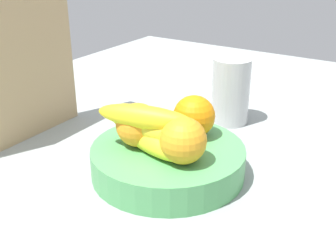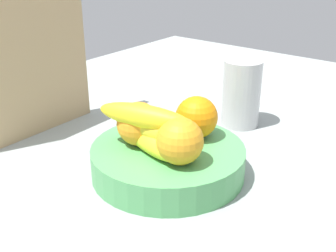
{
  "view_description": "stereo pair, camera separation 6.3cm",
  "coord_description": "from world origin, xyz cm",
  "px_view_note": "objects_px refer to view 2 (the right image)",
  "views": [
    {
      "loc": [
        -58.46,
        -34.62,
        39.04
      ],
      "look_at": [
        -2.18,
        1.43,
        9.28
      ],
      "focal_mm": 45.98,
      "sensor_mm": 36.0,
      "label": 1
    },
    {
      "loc": [
        -54.81,
        -39.77,
        39.04
      ],
      "look_at": [
        -2.18,
        1.43,
        9.28
      ],
      "focal_mm": 45.98,
      "sensor_mm": 36.0,
      "label": 2
    }
  ],
  "objects_px": {
    "orange_front_right": "(139,124)",
    "fruit_bowl": "(168,160)",
    "banana_bunch": "(147,128)",
    "cutting_board": "(29,50)",
    "thermos_tumbler": "(241,93)",
    "orange_center": "(180,141)",
    "orange_front_left": "(198,118)"
  },
  "relations": [
    {
      "from": "fruit_bowl",
      "to": "cutting_board",
      "type": "distance_m",
      "value": 0.37
    },
    {
      "from": "orange_front_right",
      "to": "cutting_board",
      "type": "relative_size",
      "value": 0.21
    },
    {
      "from": "orange_front_left",
      "to": "cutting_board",
      "type": "relative_size",
      "value": 0.21
    },
    {
      "from": "orange_front_right",
      "to": "thermos_tumbler",
      "type": "bearing_deg",
      "value": -7.66
    },
    {
      "from": "orange_front_left",
      "to": "orange_front_right",
      "type": "bearing_deg",
      "value": 142.73
    },
    {
      "from": "orange_front_right",
      "to": "cutting_board",
      "type": "bearing_deg",
      "value": 91.62
    },
    {
      "from": "orange_front_right",
      "to": "orange_center",
      "type": "distance_m",
      "value": 0.1
    },
    {
      "from": "cutting_board",
      "to": "thermos_tumbler",
      "type": "relative_size",
      "value": 2.45
    },
    {
      "from": "orange_front_right",
      "to": "cutting_board",
      "type": "distance_m",
      "value": 0.3
    },
    {
      "from": "orange_front_right",
      "to": "thermos_tumbler",
      "type": "height_order",
      "value": "thermos_tumbler"
    },
    {
      "from": "cutting_board",
      "to": "thermos_tumbler",
      "type": "xyz_separation_m",
      "value": [
        0.3,
        -0.32,
        -0.11
      ]
    },
    {
      "from": "orange_front_right",
      "to": "orange_front_left",
      "type": "bearing_deg",
      "value": -37.27
    },
    {
      "from": "orange_center",
      "to": "thermos_tumbler",
      "type": "height_order",
      "value": "thermos_tumbler"
    },
    {
      "from": "fruit_bowl",
      "to": "thermos_tumbler",
      "type": "xyz_separation_m",
      "value": [
        0.27,
        0.01,
        0.05
      ]
    },
    {
      "from": "orange_center",
      "to": "thermos_tumbler",
      "type": "distance_m",
      "value": 0.31
    },
    {
      "from": "banana_bunch",
      "to": "cutting_board",
      "type": "bearing_deg",
      "value": 89.56
    },
    {
      "from": "orange_front_left",
      "to": "thermos_tumbler",
      "type": "distance_m",
      "value": 0.21
    },
    {
      "from": "orange_front_right",
      "to": "fruit_bowl",
      "type": "bearing_deg",
      "value": -66.62
    },
    {
      "from": "fruit_bowl",
      "to": "orange_center",
      "type": "bearing_deg",
      "value": -123.13
    },
    {
      "from": "fruit_bowl",
      "to": "cutting_board",
      "type": "bearing_deg",
      "value": 94.97
    },
    {
      "from": "banana_bunch",
      "to": "cutting_board",
      "type": "relative_size",
      "value": 0.5
    },
    {
      "from": "cutting_board",
      "to": "orange_front_left",
      "type": "bearing_deg",
      "value": -75.5
    },
    {
      "from": "orange_front_right",
      "to": "banana_bunch",
      "type": "distance_m",
      "value": 0.03
    },
    {
      "from": "fruit_bowl",
      "to": "thermos_tumbler",
      "type": "distance_m",
      "value": 0.28
    },
    {
      "from": "cutting_board",
      "to": "fruit_bowl",
      "type": "bearing_deg",
      "value": -85.55
    },
    {
      "from": "banana_bunch",
      "to": "thermos_tumbler",
      "type": "bearing_deg",
      "value": -2.0
    },
    {
      "from": "orange_front_right",
      "to": "banana_bunch",
      "type": "bearing_deg",
      "value": -109.98
    },
    {
      "from": "banana_bunch",
      "to": "cutting_board",
      "type": "xyz_separation_m",
      "value": [
        0.0,
        0.31,
        0.09
      ]
    },
    {
      "from": "banana_bunch",
      "to": "cutting_board",
      "type": "height_order",
      "value": "cutting_board"
    },
    {
      "from": "orange_center",
      "to": "cutting_board",
      "type": "height_order",
      "value": "cutting_board"
    },
    {
      "from": "cutting_board",
      "to": "banana_bunch",
      "type": "bearing_deg",
      "value": -90.95
    },
    {
      "from": "orange_center",
      "to": "orange_front_right",
      "type": "bearing_deg",
      "value": 83.41
    }
  ]
}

